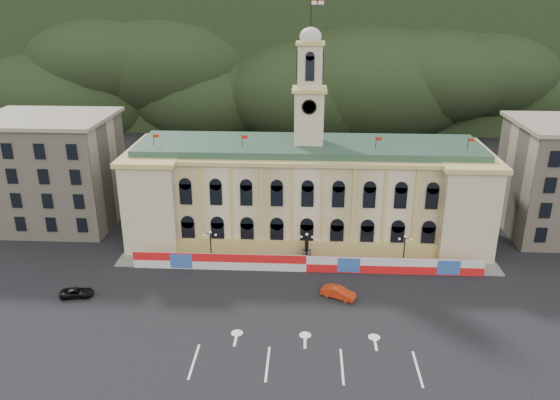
# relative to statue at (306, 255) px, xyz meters

# --- Properties ---
(ground) EXTENTS (260.00, 260.00, 0.00)m
(ground) POSITION_rel_statue_xyz_m (0.00, -18.00, -1.19)
(ground) COLOR black
(ground) RESTS_ON ground
(lane_markings) EXTENTS (26.00, 10.00, 0.02)m
(lane_markings) POSITION_rel_statue_xyz_m (0.00, -23.00, -1.18)
(lane_markings) COLOR white
(lane_markings) RESTS_ON ground
(hill_ridge) EXTENTS (230.00, 80.00, 64.00)m
(hill_ridge) POSITION_rel_statue_xyz_m (0.03, 103.99, 18.30)
(hill_ridge) COLOR black
(hill_ridge) RESTS_ON ground
(city_hall) EXTENTS (56.20, 17.60, 37.10)m
(city_hall) POSITION_rel_statue_xyz_m (0.00, 9.63, 6.66)
(city_hall) COLOR beige
(city_hall) RESTS_ON ground
(side_building_left) EXTENTS (21.00, 17.00, 18.60)m
(side_building_left) POSITION_rel_statue_xyz_m (-43.00, 12.93, 8.14)
(side_building_left) COLOR tan
(side_building_left) RESTS_ON ground
(hoarding_fence) EXTENTS (50.00, 0.44, 2.50)m
(hoarding_fence) POSITION_rel_statue_xyz_m (0.06, -2.93, 0.06)
(hoarding_fence) COLOR red
(hoarding_fence) RESTS_ON ground
(pavement) EXTENTS (56.00, 5.50, 0.16)m
(pavement) POSITION_rel_statue_xyz_m (0.00, -0.25, -1.11)
(pavement) COLOR slate
(pavement) RESTS_ON ground
(statue) EXTENTS (1.40, 1.40, 3.72)m
(statue) POSITION_rel_statue_xyz_m (0.00, 0.00, 0.00)
(statue) COLOR #595651
(statue) RESTS_ON ground
(lamp_left) EXTENTS (1.96, 0.44, 5.15)m
(lamp_left) POSITION_rel_statue_xyz_m (-14.00, -1.00, 1.89)
(lamp_left) COLOR black
(lamp_left) RESTS_ON ground
(lamp_center) EXTENTS (1.96, 0.44, 5.15)m
(lamp_center) POSITION_rel_statue_xyz_m (0.00, -1.00, 1.89)
(lamp_center) COLOR black
(lamp_center) RESTS_ON ground
(lamp_right) EXTENTS (1.96, 0.44, 5.15)m
(lamp_right) POSITION_rel_statue_xyz_m (14.00, -1.00, 1.89)
(lamp_right) COLOR black
(lamp_right) RESTS_ON ground
(red_sedan) EXTENTS (5.02, 5.75, 1.50)m
(red_sedan) POSITION_rel_statue_xyz_m (4.25, -9.88, -0.44)
(red_sedan) COLOR red
(red_sedan) RESTS_ON ground
(black_suv) EXTENTS (3.30, 4.89, 1.19)m
(black_suv) POSITION_rel_statue_xyz_m (-30.00, -11.44, -0.59)
(black_suv) COLOR black
(black_suv) RESTS_ON ground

